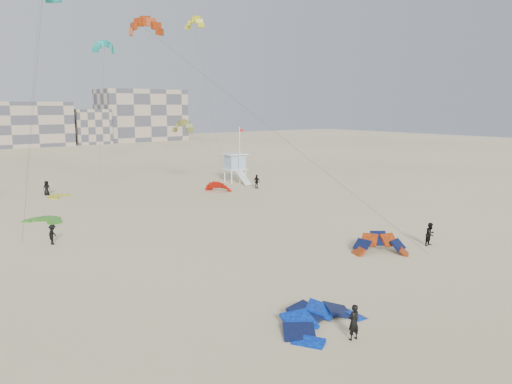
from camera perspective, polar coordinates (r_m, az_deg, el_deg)
ground at (r=26.68m, az=5.45°, el=-13.77°), size 320.00×320.00×0.00m
kite_ground_blue at (r=25.56m, az=7.72°, el=-14.90°), size 6.13×6.33×2.63m
kite_ground_orange at (r=37.99m, az=14.01°, el=-6.81°), size 5.50×5.51×3.89m
kite_ground_green at (r=50.84m, az=-23.09°, el=-3.14°), size 5.09×5.03×0.93m
kite_ground_red_far at (r=63.92m, az=-4.29°, el=0.11°), size 4.89×4.87×3.58m
kite_ground_yellow at (r=63.91m, az=-21.63°, el=-0.55°), size 4.13×4.15×0.59m
kitesurfer_main at (r=24.06m, az=11.09°, el=-14.39°), size 0.65×0.46×1.71m
kitesurfer_b at (r=40.95m, az=19.30°, el=-4.57°), size 0.92×0.74×1.80m
kitesurfer_c at (r=42.08m, az=-22.23°, el=-4.52°), size 1.10×1.17×1.59m
kitesurfer_d at (r=65.65m, az=0.09°, el=1.20°), size 0.68×1.15×1.83m
kitesurfer_e at (r=65.70m, az=-22.81°, el=0.42°), size 0.96×0.73×1.77m
kitesurfer_f at (r=83.60m, az=-2.82°, el=2.94°), size 0.98×1.53×1.58m
kite_fly_orange at (r=52.58m, az=-12.55°, el=17.81°), size 8.76×30.93×18.21m
kite_fly_olive at (r=65.86m, az=-8.37°, el=7.32°), size 6.56×11.47×8.07m
kite_fly_yellow at (r=84.11m, az=-7.06°, el=18.53°), size 5.02×5.41×23.94m
kite_fly_teal_b at (r=83.40m, az=-16.93°, el=15.47°), size 5.37×6.33×19.66m
lifeguard_tower_near at (r=71.06m, az=-2.41°, el=2.76°), size 3.24×5.80×4.11m
flagpole at (r=69.04m, az=-1.87°, el=4.33°), size 0.64×0.10×7.93m
condo_mid at (r=150.48m, az=-26.77°, el=6.91°), size 32.00×16.00×12.00m
condo_east at (r=164.16m, az=-12.97°, el=8.54°), size 26.00×14.00×16.00m
condo_fill_right at (r=154.01m, az=-18.49°, el=7.11°), size 10.00×10.00×10.00m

